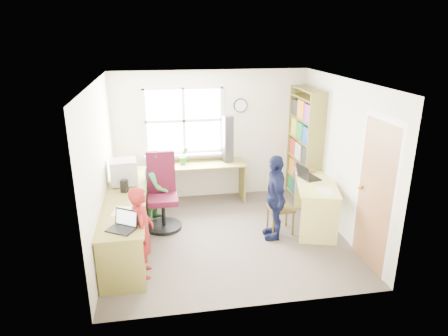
% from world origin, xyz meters
% --- Properties ---
extents(room, '(3.64, 3.44, 2.44)m').
position_xyz_m(room, '(0.01, 0.10, 1.22)').
color(room, '#4B433B').
rests_on(room, ground).
extents(l_desk, '(2.38, 2.95, 0.75)m').
position_xyz_m(l_desk, '(-1.31, -0.28, 0.46)').
color(l_desk, olive).
rests_on(l_desk, ground).
extents(right_desk, '(0.93, 1.42, 0.76)m').
position_xyz_m(right_desk, '(1.48, 0.14, 0.55)').
color(right_desk, '#DCD76E').
rests_on(right_desk, ground).
extents(bookshelf, '(0.30, 1.02, 2.10)m').
position_xyz_m(bookshelf, '(1.65, 1.19, 1.00)').
color(bookshelf, olive).
rests_on(bookshelf, ground).
extents(swivel_chair, '(0.58, 0.58, 1.24)m').
position_xyz_m(swivel_chair, '(-0.96, 0.53, 0.53)').
color(swivel_chair, black).
rests_on(swivel_chair, ground).
extents(wooden_chair, '(0.38, 0.38, 0.86)m').
position_xyz_m(wooden_chair, '(0.80, 0.03, 0.47)').
color(wooden_chair, brown).
rests_on(wooden_chair, ground).
extents(crt_monitor, '(0.44, 0.40, 0.40)m').
position_xyz_m(crt_monitor, '(-1.54, 0.60, 0.95)').
color(crt_monitor, '#B5B4B9').
rests_on(crt_monitor, l_desk).
extents(laptop_left, '(0.42, 0.40, 0.22)m').
position_xyz_m(laptop_left, '(-1.45, -0.93, 0.80)').
color(laptop_left, black).
rests_on(laptop_left, l_desk).
extents(laptop_right, '(0.36, 0.41, 0.24)m').
position_xyz_m(laptop_right, '(1.39, 0.34, 0.81)').
color(laptop_right, black).
rests_on(laptop_right, right_desk).
extents(speaker_a, '(0.12, 0.12, 0.19)m').
position_xyz_m(speaker_a, '(-1.52, 0.27, 0.84)').
color(speaker_a, black).
rests_on(speaker_a, l_desk).
extents(speaker_b, '(0.10, 0.10, 0.18)m').
position_xyz_m(speaker_b, '(-1.48, 0.79, 0.84)').
color(speaker_b, black).
rests_on(speaker_b, l_desk).
extents(cd_tower, '(0.20, 0.19, 0.86)m').
position_xyz_m(cd_tower, '(0.27, 1.46, 1.18)').
color(cd_tower, black).
rests_on(cd_tower, l_desk).
extents(game_box, '(0.31, 0.31, 0.06)m').
position_xyz_m(game_box, '(1.49, 0.71, 0.79)').
color(game_box, red).
rests_on(game_box, right_desk).
extents(paper_a, '(0.27, 0.34, 0.00)m').
position_xyz_m(paper_a, '(-1.51, -0.43, 0.75)').
color(paper_a, silver).
rests_on(paper_a, l_desk).
extents(paper_b, '(0.27, 0.34, 0.00)m').
position_xyz_m(paper_b, '(1.48, -0.24, 0.76)').
color(paper_b, silver).
rests_on(paper_b, right_desk).
extents(potted_plant, '(0.21, 0.18, 0.32)m').
position_xyz_m(potted_plant, '(-0.54, 1.43, 0.91)').
color(potted_plant, '#2F752F').
rests_on(potted_plant, l_desk).
extents(person_red, '(0.30, 0.46, 1.23)m').
position_xyz_m(person_red, '(-1.24, -0.81, 0.62)').
color(person_red, maroon).
rests_on(person_red, ground).
extents(person_green, '(0.68, 0.74, 1.23)m').
position_xyz_m(person_green, '(-1.03, 0.77, 0.62)').
color(person_green, '#327E3C').
rests_on(person_green, ground).
extents(person_navy, '(0.39, 0.81, 1.33)m').
position_xyz_m(person_navy, '(0.72, -0.12, 0.67)').
color(person_navy, '#13183B').
rests_on(person_navy, ground).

